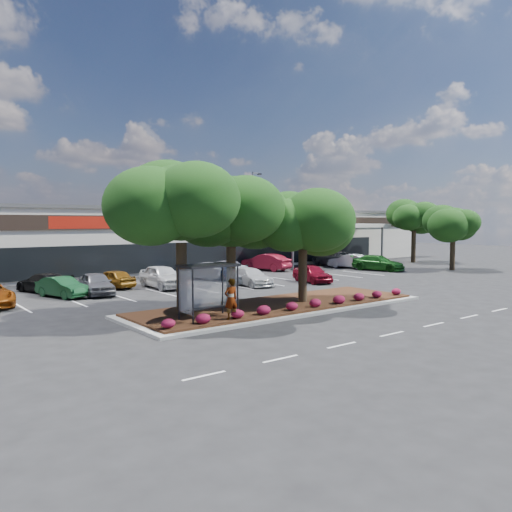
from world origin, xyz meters
TOP-DOWN VIEW (x-y plane):
  - ground at (0.00, 0.00)m, footprint 160.00×160.00m
  - retail_store at (0.06, 33.91)m, footprint 80.40×25.20m
  - landscape_island at (-2.00, 4.00)m, footprint 18.00×6.00m
  - lane_markings at (-0.14, 10.42)m, footprint 33.12×20.06m
  - shrub_row at (-2.00, 1.90)m, footprint 17.00×0.80m
  - bus_shelter at (-7.50, 2.95)m, footprint 2.75×1.55m
  - island_tree_west at (-8.00, 4.50)m, footprint 7.20×7.20m
  - island_tree_mid at (-4.50, 5.20)m, footprint 6.60×6.60m
  - island_tree_east at (-0.50, 3.70)m, footprint 5.80×5.80m
  - tree_east_near at (26.00, 10.00)m, footprint 5.60×5.60m
  - tree_east_far at (31.00, 18.00)m, footprint 6.40×6.40m
  - conifer_north_east at (34.00, 44.00)m, footprint 3.96×3.96m
  - person_waiting at (-6.81, 1.91)m, footprint 0.71×0.47m
  - light_pole at (14.63, 28.01)m, footprint 1.43×0.57m
  - car_1 at (-10.51, 15.61)m, footprint 2.57×4.25m
  - car_2 at (-8.38, 15.35)m, footprint 2.33×4.61m
  - car_3 at (-3.31, 15.68)m, footprint 2.16×5.05m
  - car_4 at (2.93, 14.56)m, footprint 3.36×4.73m
  - car_5 at (2.66, 12.85)m, footprint 2.20×4.72m
  - car_6 at (7.75, 11.34)m, footprint 2.62×4.49m
  - car_8 at (19.72, 14.26)m, footprint 3.41×5.62m
  - car_10 at (-10.83, 18.70)m, footprint 3.18×5.03m
  - car_11 at (-6.20, 17.94)m, footprint 2.45×4.29m
  - car_12 at (3.33, 17.60)m, footprint 2.21×4.69m
  - car_13 at (1.88, 18.56)m, footprint 3.11×4.57m
  - car_14 at (4.66, 19.42)m, footprint 3.42×4.88m
  - car_15 at (10.94, 21.21)m, footprint 3.11×5.36m
  - car_16 at (19.38, 17.68)m, footprint 2.53×4.71m
  - car_17 at (20.20, 20.60)m, footprint 3.05×5.97m

SIDE VIEW (x-z plane):
  - ground at x=0.00m, z-range 0.00..0.00m
  - lane_markings at x=-0.14m, z-range 0.00..0.01m
  - landscape_island at x=-2.00m, z-range -0.01..0.25m
  - shrub_row at x=-2.00m, z-range 0.26..0.76m
  - car_12 at x=3.33m, z-range 0.00..1.32m
  - car_1 at x=-10.51m, z-range 0.00..1.32m
  - car_5 at x=2.66m, z-range 0.00..1.33m
  - car_10 at x=-10.83m, z-range 0.00..1.36m
  - car_11 at x=-6.20m, z-range 0.00..1.38m
  - car_13 at x=1.88m, z-range 0.00..1.43m
  - car_6 at x=7.75m, z-range 0.00..1.43m
  - car_16 at x=19.38m, z-range 0.00..1.47m
  - car_4 at x=2.93m, z-range 0.00..1.50m
  - car_2 at x=-8.38m, z-range 0.00..1.50m
  - car_8 at x=19.72m, z-range 0.00..1.52m
  - car_14 at x=4.66m, z-range 0.00..1.54m
  - car_17 at x=20.20m, z-range 0.00..1.61m
  - car_15 at x=10.94m, z-range 0.00..1.67m
  - car_3 at x=-3.31m, z-range 0.00..1.70m
  - person_waiting at x=-6.81m, z-range 0.26..2.21m
  - bus_shelter at x=-7.50m, z-range 1.01..3.60m
  - retail_store at x=0.06m, z-range 0.03..6.28m
  - tree_east_near at x=26.00m, z-range 0.00..6.51m
  - island_tree_east at x=-0.50m, z-range 0.26..6.76m
  - tree_east_far at x=31.00m, z-range 0.00..7.62m
  - island_tree_mid at x=-4.50m, z-range 0.26..7.58m
  - island_tree_west at x=-8.00m, z-range 0.26..8.15m
  - conifer_north_east at x=34.00m, z-range 0.00..9.00m
  - light_pole at x=14.63m, z-range -0.58..9.95m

